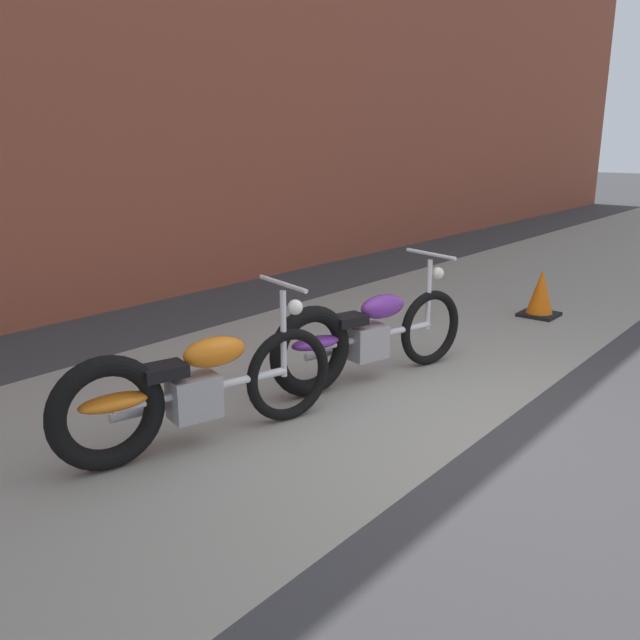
# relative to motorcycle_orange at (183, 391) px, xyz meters

# --- Properties ---
(ground_plane) EXTENTS (80.00, 80.00, 0.00)m
(ground_plane) POSITION_rel_motorcycle_orange_xyz_m (1.41, -1.45, -0.40)
(ground_plane) COLOR #38383A
(sidewalk_slab) EXTENTS (36.00, 3.50, 0.01)m
(sidewalk_slab) POSITION_rel_motorcycle_orange_xyz_m (1.41, 0.30, -0.40)
(sidewalk_slab) COLOR gray
(sidewalk_slab) RESTS_ON ground
(brick_building_wall) EXTENTS (36.00, 0.50, 6.34)m
(brick_building_wall) POSITION_rel_motorcycle_orange_xyz_m (1.41, 3.75, 2.77)
(brick_building_wall) COLOR brown
(brick_building_wall) RESTS_ON ground
(motorcycle_orange) EXTENTS (1.96, 0.78, 1.03)m
(motorcycle_orange) POSITION_rel_motorcycle_orange_xyz_m (0.00, 0.00, 0.00)
(motorcycle_orange) COLOR black
(motorcycle_orange) RESTS_ON ground
(motorcycle_purple) EXTENTS (1.96, 0.77, 1.03)m
(motorcycle_purple) POSITION_rel_motorcycle_orange_xyz_m (1.71, -0.17, 0.00)
(motorcycle_purple) COLOR black
(motorcycle_purple) RESTS_ON ground
(traffic_cone) EXTENTS (0.40, 0.40, 0.55)m
(traffic_cone) POSITION_rel_motorcycle_orange_xyz_m (4.76, -0.50, -0.15)
(traffic_cone) COLOR orange
(traffic_cone) RESTS_ON ground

